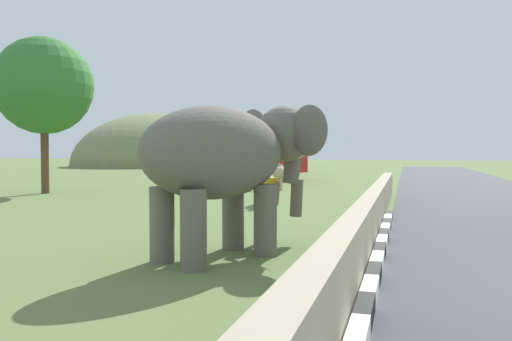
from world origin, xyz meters
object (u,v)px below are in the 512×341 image
cow_near (266,181)px  cow_mid (271,173)px  person_handler (268,200)px  bus_orange (270,150)px  cow_far (277,169)px  elephant (230,155)px  bus_red (254,149)px

cow_near → cow_mid: same height
person_handler → bus_orange: bearing=14.7°
person_handler → cow_far: (20.75, 4.96, -0.06)m
elephant → person_handler: 1.86m
elephant → cow_mid: 16.20m
bus_orange → cow_near: (-25.61, -6.57, -1.21)m
elephant → bus_orange: bus_orange is taller
cow_mid → cow_far: 6.62m
bus_red → person_handler: bearing=-162.6°
elephant → cow_near: bearing=11.2°
bus_orange → cow_mid: (-18.89, -5.02, -1.21)m
bus_orange → cow_mid: bus_orange is taller
bus_red → cow_far: 1.91m
bus_orange → cow_mid: bearing=-165.1°
bus_red → cow_far: bus_red is taller
cow_near → bus_red: bearing=18.4°
elephant → cow_near: size_ratio=2.06×
bus_red → cow_mid: bearing=-155.9°
bus_red → cow_mid: bus_red is taller
elephant → cow_near: elephant is taller
person_handler → cow_near: person_handler is taller
person_handler → cow_far: person_handler is taller
elephant → bus_orange: 35.70m
cow_mid → bus_red: bearing=24.1°
elephant → bus_red: 22.63m
cow_far → cow_near: bearing=-167.8°
elephant → bus_red: bus_red is taller
cow_near → cow_far: same height
person_handler → cow_near: bearing=15.7°
person_handler → cow_mid: 14.72m
elephant → cow_far: (22.31, 4.65, -1.02)m
person_handler → bus_orange: size_ratio=0.16×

